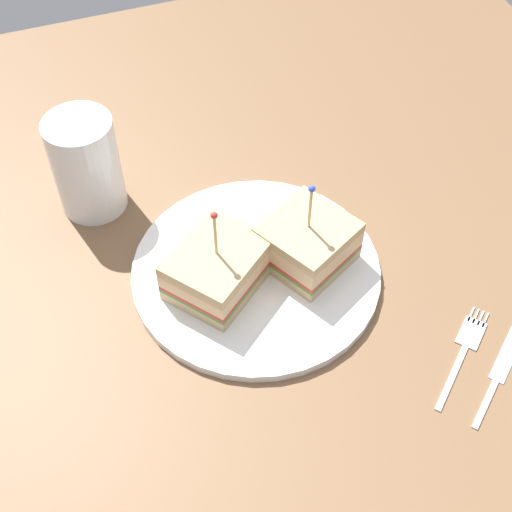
{
  "coord_description": "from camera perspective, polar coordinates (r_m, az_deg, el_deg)",
  "views": [
    {
      "loc": [
        -43.83,
        16.14,
        59.57
      ],
      "look_at": [
        0.0,
        0.0,
        3.02
      ],
      "focal_mm": 49.69,
      "sensor_mm": 36.0,
      "label": 1
    }
  ],
  "objects": [
    {
      "name": "knife",
      "position": [
        0.73,
        19.12,
        -8.62
      ],
      "size": [
        8.72,
        10.66,
        0.35
      ],
      "color": "silver",
      "rests_on": "ground_plane"
    },
    {
      "name": "sandwich_half_back",
      "position": [
        0.72,
        -3.11,
        -0.98
      ],
      "size": [
        12.11,
        12.45,
        10.7
      ],
      "color": "tan",
      "rests_on": "plate"
    },
    {
      "name": "drink_glass",
      "position": [
        0.81,
        -13.43,
        6.85
      ],
      "size": [
        7.5,
        7.5,
        11.85
      ],
      "color": "#B74C33",
      "rests_on": "ground_plane"
    },
    {
      "name": "plate",
      "position": [
        0.75,
        0.0,
        -1.22
      ],
      "size": [
        26.38,
        26.38,
        1.02
      ],
      "primitive_type": "cylinder",
      "color": "white",
      "rests_on": "ground_plane"
    },
    {
      "name": "sandwich_half_front",
      "position": [
        0.74,
        4.14,
        1.08
      ],
      "size": [
        11.19,
        11.26,
        10.85
      ],
      "color": "tan",
      "rests_on": "plate"
    },
    {
      "name": "ground_plane",
      "position": [
        0.76,
        0.0,
        -1.92
      ],
      "size": [
        110.39,
        110.39,
        2.0
      ],
      "primitive_type": "cube",
      "color": "brown"
    },
    {
      "name": "fork",
      "position": [
        0.73,
        16.54,
        -6.92
      ],
      "size": [
        9.29,
        10.59,
        0.35
      ],
      "color": "silver",
      "rests_on": "ground_plane"
    }
  ]
}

